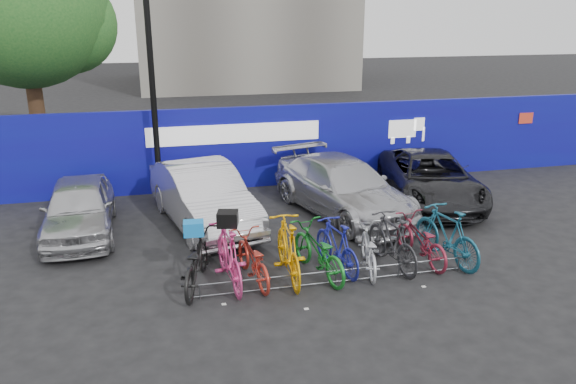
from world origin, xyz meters
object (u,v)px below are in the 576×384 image
object	(u,v)px
car_1	(203,196)
bike_8	(420,240)
bike_1	(229,255)
lamppost	(152,81)
bike_4	(318,251)
bike_3	(288,249)
tree	(31,9)
bike_2	(252,259)
car_2	(343,187)
bike_0	(195,261)
car_0	(79,208)
bike_rack	(336,276)
bike_7	(392,241)
bike_5	(337,246)
bike_9	(447,235)
bike_6	(368,249)
car_3	(430,178)

from	to	relation	value
car_1	bike_8	size ratio (longest dim) A/B	2.46
bike_1	bike_8	bearing A→B (deg)	176.25
lamppost	bike_4	size ratio (longest dim) A/B	3.12
lamppost	bike_3	world-z (taller)	lamppost
tree	bike_8	world-z (taller)	tree
car_1	bike_2	size ratio (longest dim) A/B	2.51
tree	bike_3	distance (m)	12.62
car_2	bike_0	world-z (taller)	car_2
lamppost	car_1	bearing A→B (deg)	-65.73
car_0	bike_4	bearing A→B (deg)	-36.82
bike_rack	bike_7	bearing A→B (deg)	19.73
bike_5	bike_7	distance (m)	1.15
car_2	bike_7	size ratio (longest dim) A/B	2.58
bike_9	car_2	bearing A→B (deg)	-82.69
bike_rack	bike_4	world-z (taller)	bike_4
bike_6	bike_9	xyz separation A→B (m)	(1.73, 0.02, 0.15)
bike_rack	bike_2	xyz separation A→B (m)	(-1.54, 0.49, 0.31)
bike_2	bike_5	size ratio (longest dim) A/B	1.02
bike_9	bike_5	bearing A→B (deg)	-15.47
tree	bike_0	xyz separation A→B (m)	(4.16, -10.13, -4.54)
bike_2	bike_8	bearing A→B (deg)	172.45
bike_3	bike_9	xyz separation A→B (m)	(3.38, 0.01, -0.02)
car_3	lamppost	bearing A→B (deg)	177.63
bike_rack	bike_3	bearing A→B (deg)	151.49
bike_rack	bike_6	bearing A→B (deg)	28.45
tree	bike_4	xyz separation A→B (m)	(6.54, -10.21, -4.55)
lamppost	bike_3	bearing A→B (deg)	-66.89
lamppost	bike_3	xyz separation A→B (m)	(2.37, -5.55, -2.66)
bike_7	bike_1	bearing A→B (deg)	-8.03
bike_8	car_0	bearing A→B (deg)	-31.90
car_0	bike_3	world-z (taller)	car_0
bike_5	bike_8	bearing A→B (deg)	168.44
lamppost	car_3	bearing A→B (deg)	-14.45
tree	bike_8	distance (m)	14.14
tree	bike_3	xyz separation A→B (m)	(5.94, -10.20, -4.45)
bike_9	bike_rack	bearing A→B (deg)	-1.86
car_1	bike_2	world-z (taller)	car_1
tree	car_3	size ratio (longest dim) A/B	1.64
bike_1	car_2	bearing A→B (deg)	-141.08
bike_rack	car_0	xyz separation A→B (m)	(-5.05, 3.79, 0.49)
tree	bike_4	distance (m)	12.95
bike_9	bike_8	bearing A→B (deg)	-25.05
car_3	bike_4	size ratio (longest dim) A/B	2.43
bike_5	car_0	bearing A→B (deg)	-42.34
bike_2	bike_1	bearing A→B (deg)	-7.27
tree	bike_0	distance (m)	11.86
bike_4	bike_7	distance (m)	1.58
bike_rack	bike_7	world-z (taller)	bike_7
car_0	car_1	size ratio (longest dim) A/B	0.85
car_0	car_2	xyz separation A→B (m)	(6.43, -0.04, 0.05)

